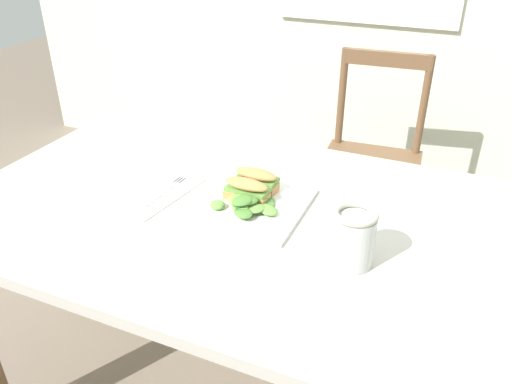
# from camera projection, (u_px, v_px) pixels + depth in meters

# --- Properties ---
(dining_table) EXTENTS (1.41, 0.85, 0.74)m
(dining_table) POSITION_uv_depth(u_px,v_px,m) (240.00, 249.00, 1.30)
(dining_table) COLOR #BCB7AD
(dining_table) RESTS_ON ground
(chair_wooden_far) EXTENTS (0.43, 0.43, 0.87)m
(chair_wooden_far) POSITION_uv_depth(u_px,v_px,m) (371.00, 160.00, 2.14)
(chair_wooden_far) COLOR brown
(chair_wooden_far) RESTS_ON ground
(plate_lunch) EXTENTS (0.27, 0.27, 0.01)m
(plate_lunch) POSITION_uv_depth(u_px,v_px,m) (250.00, 205.00, 1.25)
(plate_lunch) COLOR white
(plate_lunch) RESTS_ON dining_table
(sandwich_half_front) EXTENTS (0.12, 0.06, 0.06)m
(sandwich_half_front) POSITION_uv_depth(u_px,v_px,m) (245.00, 189.00, 1.25)
(sandwich_half_front) COLOR tan
(sandwich_half_front) RESTS_ON plate_lunch
(sandwich_half_back) EXTENTS (0.12, 0.06, 0.06)m
(sandwich_half_back) POSITION_uv_depth(u_px,v_px,m) (257.00, 179.00, 1.29)
(sandwich_half_back) COLOR tan
(sandwich_half_back) RESTS_ON plate_lunch
(salad_mixed_greens) EXTENTS (0.18, 0.14, 0.04)m
(salad_mixed_greens) POSITION_uv_depth(u_px,v_px,m) (246.00, 204.00, 1.21)
(salad_mixed_greens) COLOR #4C2338
(salad_mixed_greens) RESTS_ON plate_lunch
(napkin_folded) EXTENTS (0.13, 0.26, 0.00)m
(napkin_folded) POSITION_uv_depth(u_px,v_px,m) (162.00, 194.00, 1.30)
(napkin_folded) COLOR white
(napkin_folded) RESTS_ON dining_table
(fork_on_napkin) EXTENTS (0.03, 0.19, 0.00)m
(fork_on_napkin) POSITION_uv_depth(u_px,v_px,m) (166.00, 190.00, 1.31)
(fork_on_napkin) COLOR silver
(fork_on_napkin) RESTS_ON napkin_folded
(mason_jar_iced_tea) EXTENTS (0.09, 0.09, 0.12)m
(mason_jar_iced_tea) POSITION_uv_depth(u_px,v_px,m) (353.00, 240.00, 1.03)
(mason_jar_iced_tea) COLOR #995623
(mason_jar_iced_tea) RESTS_ON dining_table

